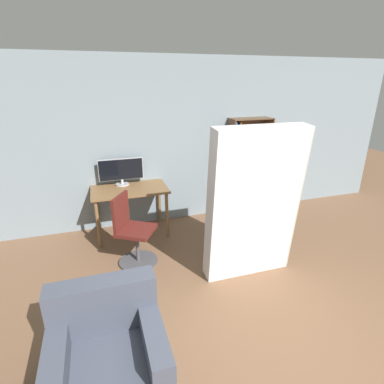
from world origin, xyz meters
The scene contains 8 objects.
ground_plane centered at (0.00, 0.00, 0.00)m, with size 16.00×16.00×0.00m, color brown.
wall_back centered at (0.00, 3.38, 1.35)m, with size 8.00×0.06×2.70m.
desk centered at (-0.99, 3.01, 0.66)m, with size 1.15×0.68×0.76m.
monitor centered at (-1.08, 3.23, 1.00)m, with size 0.69×0.21×0.42m.
office_chair centered at (-1.08, 2.17, 0.40)m, with size 0.61×0.61×0.96m.
bookshelf centered at (1.04, 3.22, 0.86)m, with size 0.73×0.31×1.73m.
mattress_near centered at (0.28, 1.46, 0.94)m, with size 1.11×0.39×1.89m.
armchair centered at (-1.49, 0.43, 0.32)m, with size 0.85×0.80×0.85m.
Camera 1 is at (-1.40, -1.40, 2.33)m, focal length 28.00 mm.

